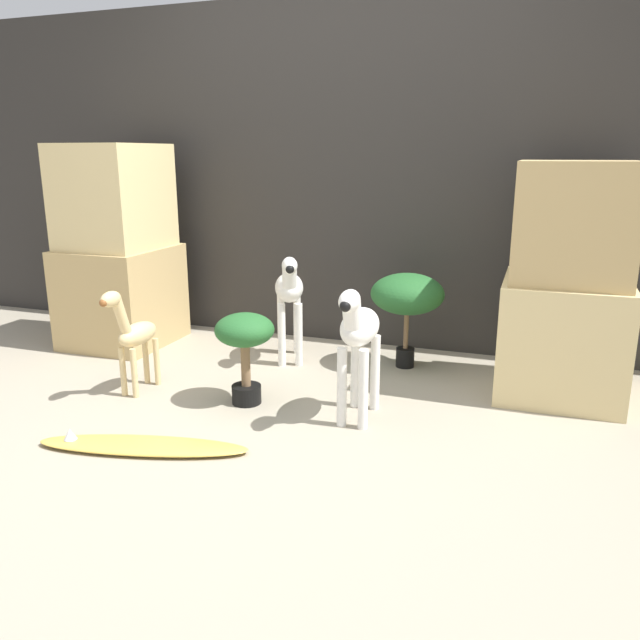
{
  "coord_description": "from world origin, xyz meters",
  "views": [
    {
      "loc": [
        1.23,
        -2.42,
        1.25
      ],
      "look_at": [
        0.14,
        0.66,
        0.37
      ],
      "focal_mm": 35.0,
      "sensor_mm": 36.0,
      "label": 1
    }
  ],
  "objects_px": {
    "potted_palm_back": "(407,296)",
    "surfboard": "(141,445)",
    "potted_palm_front": "(245,339)",
    "giraffe_figurine": "(133,334)",
    "zebra_left": "(289,294)",
    "zebra_right": "(358,335)"
  },
  "relations": [
    {
      "from": "potted_palm_back",
      "to": "surfboard",
      "type": "relative_size",
      "value": 0.6
    },
    {
      "from": "surfboard",
      "to": "giraffe_figurine",
      "type": "bearing_deg",
      "value": 126.38
    },
    {
      "from": "potted_palm_back",
      "to": "zebra_right",
      "type": "bearing_deg",
      "value": -93.95
    },
    {
      "from": "potted_palm_front",
      "to": "surfboard",
      "type": "height_order",
      "value": "potted_palm_front"
    },
    {
      "from": "giraffe_figurine",
      "to": "potted_palm_front",
      "type": "bearing_deg",
      "value": 5.67
    },
    {
      "from": "giraffe_figurine",
      "to": "surfboard",
      "type": "relative_size",
      "value": 0.62
    },
    {
      "from": "zebra_left",
      "to": "surfboard",
      "type": "xyz_separation_m",
      "value": [
        -0.16,
        -1.33,
        -0.41
      ]
    },
    {
      "from": "zebra_right",
      "to": "surfboard",
      "type": "distance_m",
      "value": 1.09
    },
    {
      "from": "zebra_right",
      "to": "surfboard",
      "type": "relative_size",
      "value": 0.71
    },
    {
      "from": "zebra_right",
      "to": "potted_palm_front",
      "type": "bearing_deg",
      "value": 179.19
    },
    {
      "from": "surfboard",
      "to": "potted_palm_back",
      "type": "bearing_deg",
      "value": 59.72
    },
    {
      "from": "zebra_right",
      "to": "potted_palm_back",
      "type": "height_order",
      "value": "zebra_right"
    },
    {
      "from": "zebra_left",
      "to": "potted_palm_front",
      "type": "height_order",
      "value": "zebra_left"
    },
    {
      "from": "potted_palm_back",
      "to": "surfboard",
      "type": "distance_m",
      "value": 1.74
    },
    {
      "from": "potted_palm_back",
      "to": "potted_palm_front",
      "type": "bearing_deg",
      "value": -128.1
    },
    {
      "from": "giraffe_figurine",
      "to": "potted_palm_front",
      "type": "distance_m",
      "value": 0.62
    },
    {
      "from": "zebra_right",
      "to": "zebra_left",
      "type": "height_order",
      "value": "same"
    },
    {
      "from": "giraffe_figurine",
      "to": "surfboard",
      "type": "distance_m",
      "value": 0.77
    },
    {
      "from": "potted_palm_back",
      "to": "giraffe_figurine",
      "type": "bearing_deg",
      "value": -144.92
    },
    {
      "from": "potted_palm_front",
      "to": "surfboard",
      "type": "relative_size",
      "value": 0.5
    },
    {
      "from": "zebra_left",
      "to": "potted_palm_front",
      "type": "distance_m",
      "value": 0.71
    },
    {
      "from": "zebra_left",
      "to": "potted_palm_back",
      "type": "xyz_separation_m",
      "value": [
        0.7,
        0.13,
        0.01
      ]
    }
  ]
}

